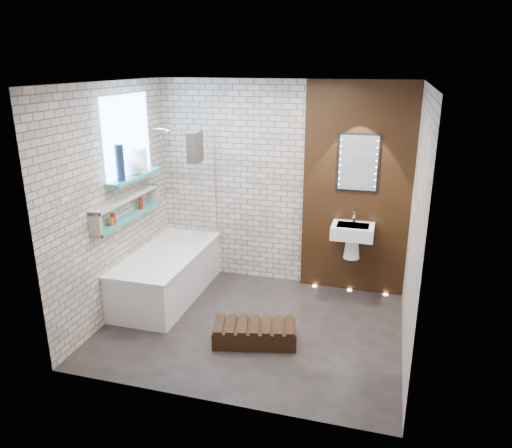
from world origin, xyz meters
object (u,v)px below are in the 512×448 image
(led_mirror, at_px, (358,163))
(walnut_step, at_px, (255,334))
(bathtub, at_px, (168,274))
(washbasin, at_px, (352,236))
(bath_screen, at_px, (205,190))

(led_mirror, bearing_deg, walnut_step, -118.64)
(bathtub, relative_size, washbasin, 3.00)
(led_mirror, bearing_deg, washbasin, -90.00)
(bathtub, height_order, led_mirror, led_mirror)
(led_mirror, xyz_separation_m, walnut_step, (-0.84, -1.53, -1.56))
(led_mirror, bearing_deg, bath_screen, -169.34)
(led_mirror, height_order, walnut_step, led_mirror)
(washbasin, relative_size, walnut_step, 0.68)
(washbasin, bearing_deg, walnut_step, -121.35)
(bathtub, relative_size, led_mirror, 2.49)
(washbasin, xyz_separation_m, walnut_step, (-0.84, -1.37, -0.69))
(bath_screen, height_order, walnut_step, bath_screen)
(bathtub, xyz_separation_m, bath_screen, (0.35, 0.44, 0.99))
(bath_screen, height_order, washbasin, bath_screen)
(washbasin, bearing_deg, bathtub, -163.99)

